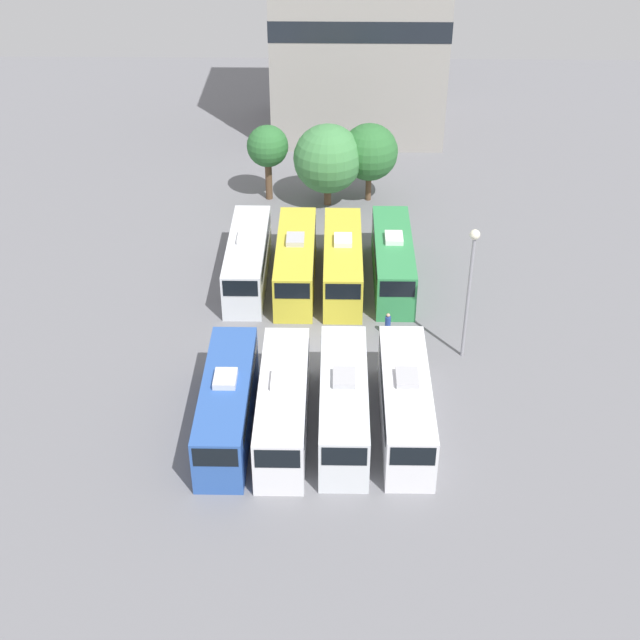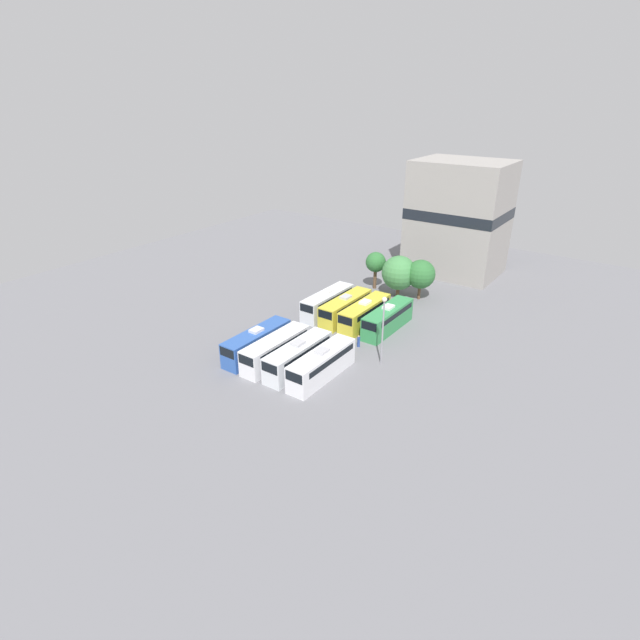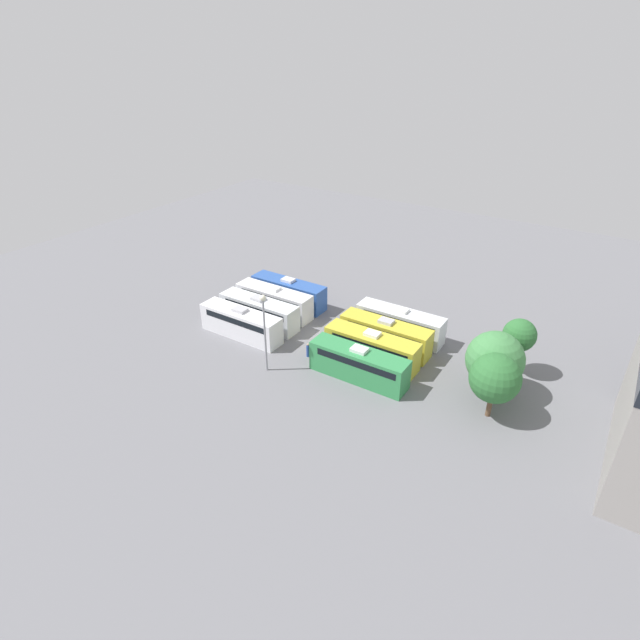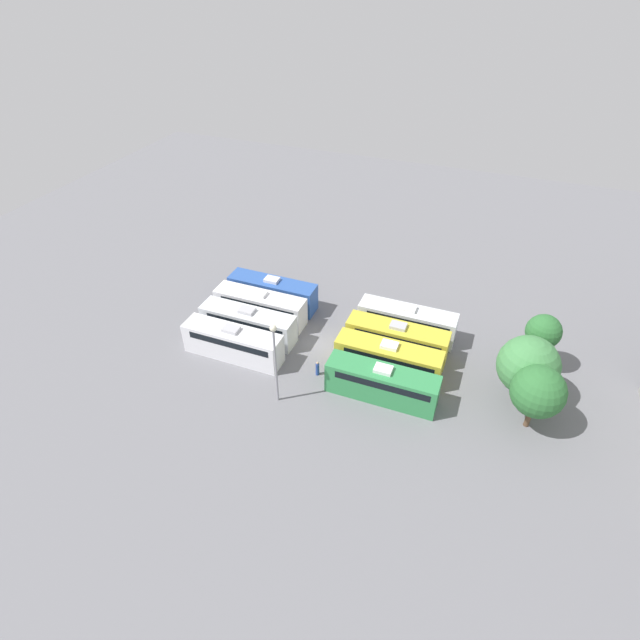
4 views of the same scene
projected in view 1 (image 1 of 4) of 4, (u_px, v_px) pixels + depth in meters
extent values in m
plane|color=slate|center=(318.00, 346.00, 55.58)|extent=(115.28, 115.28, 0.00)
cube|color=#2D56A8|center=(227.00, 405.00, 48.19)|extent=(2.55, 10.27, 3.25)
cube|color=black|center=(227.00, 389.00, 47.90)|extent=(2.59, 8.73, 0.71)
cube|color=black|center=(215.00, 457.00, 43.43)|extent=(2.24, 0.08, 1.14)
cube|color=silver|center=(225.00, 379.00, 47.19)|extent=(1.20, 1.60, 0.35)
cube|color=white|center=(283.00, 406.00, 48.11)|extent=(2.55, 10.27, 3.25)
cube|color=black|center=(283.00, 390.00, 47.81)|extent=(2.59, 8.73, 0.71)
cube|color=black|center=(277.00, 459.00, 43.35)|extent=(2.24, 0.08, 1.14)
cube|color=white|center=(282.00, 380.00, 47.11)|extent=(1.20, 1.60, 0.35)
cube|color=silver|center=(344.00, 404.00, 48.25)|extent=(2.55, 10.27, 3.25)
cube|color=black|center=(344.00, 388.00, 47.96)|extent=(2.59, 8.73, 0.71)
cube|color=black|center=(344.00, 456.00, 43.49)|extent=(2.24, 0.08, 1.14)
cube|color=#B2B2B7|center=(344.00, 378.00, 47.25)|extent=(1.20, 1.60, 0.35)
cube|color=white|center=(405.00, 404.00, 48.26)|extent=(2.55, 10.27, 3.25)
cube|color=black|center=(406.00, 388.00, 47.96)|extent=(2.59, 8.73, 0.71)
cube|color=black|center=(413.00, 456.00, 43.50)|extent=(2.24, 0.08, 1.14)
cube|color=#B2B2B7|center=(407.00, 378.00, 47.26)|extent=(1.20, 1.60, 0.35)
cube|color=silver|center=(248.00, 260.00, 61.22)|extent=(2.55, 10.27, 3.25)
cube|color=black|center=(247.00, 247.00, 60.92)|extent=(2.59, 8.73, 0.71)
cube|color=black|center=(240.00, 288.00, 56.45)|extent=(2.24, 0.08, 1.14)
cube|color=white|center=(247.00, 237.00, 60.21)|extent=(1.20, 1.60, 0.35)
cube|color=gold|center=(296.00, 262.00, 60.97)|extent=(2.55, 10.27, 3.25)
cube|color=black|center=(296.00, 249.00, 60.68)|extent=(2.59, 8.73, 0.71)
cube|color=black|center=(292.00, 291.00, 56.21)|extent=(2.24, 0.08, 1.14)
cube|color=#B2B2B7|center=(295.00, 239.00, 59.97)|extent=(1.20, 1.60, 0.35)
cube|color=gold|center=(343.00, 263.00, 60.90)|extent=(2.55, 10.27, 3.25)
cube|color=black|center=(343.00, 250.00, 60.61)|extent=(2.59, 8.73, 0.71)
cube|color=black|center=(343.00, 291.00, 56.14)|extent=(2.24, 0.08, 1.14)
cube|color=white|center=(343.00, 240.00, 59.90)|extent=(1.20, 1.60, 0.35)
cube|color=#338C4C|center=(393.00, 261.00, 61.15)|extent=(2.55, 10.27, 3.25)
cube|color=black|center=(393.00, 247.00, 60.86)|extent=(2.59, 8.73, 0.71)
cube|color=black|center=(397.00, 289.00, 56.39)|extent=(2.24, 0.08, 1.14)
cube|color=white|center=(394.00, 238.00, 60.15)|extent=(1.20, 1.60, 0.35)
cylinder|color=navy|center=(388.00, 326.00, 56.22)|extent=(0.36, 0.36, 1.37)
sphere|color=tan|center=(388.00, 315.00, 55.78)|extent=(0.24, 0.24, 0.24)
cylinder|color=gray|center=(468.00, 299.00, 52.48)|extent=(0.20, 0.20, 8.22)
sphere|color=#EAE5C6|center=(475.00, 235.00, 50.09)|extent=(0.60, 0.60, 0.60)
cylinder|color=brown|center=(269.00, 179.00, 71.96)|extent=(0.55, 0.55, 3.40)
sphere|color=#2D6B33|center=(268.00, 146.00, 70.37)|extent=(3.31, 3.31, 3.31)
cylinder|color=brown|center=(328.00, 193.00, 71.45)|extent=(0.57, 0.57, 2.05)
sphere|color=#428447|center=(328.00, 159.00, 69.82)|extent=(5.44, 5.44, 5.44)
cylinder|color=brown|center=(368.00, 185.00, 72.02)|extent=(0.47, 0.47, 2.56)
sphere|color=#2D6B33|center=(370.00, 152.00, 70.42)|extent=(4.53, 4.53, 4.53)
cube|color=gray|center=(358.00, 24.00, 80.42)|extent=(15.53, 12.29, 19.55)
cube|color=black|center=(359.00, 13.00, 79.88)|extent=(15.59, 12.35, 1.80)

